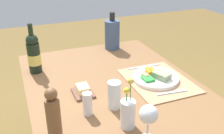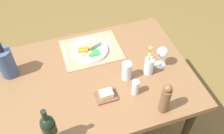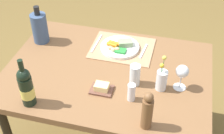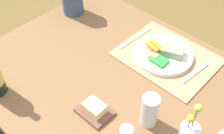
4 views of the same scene
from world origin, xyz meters
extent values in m
cube|color=brown|center=(0.00, 0.00, 0.72)|extent=(1.27, 0.92, 0.04)
cylinder|color=black|center=(0.56, -0.38, 0.35)|extent=(0.05, 0.05, 0.69)
cylinder|color=black|center=(0.56, 0.38, 0.35)|extent=(0.05, 0.05, 0.69)
cube|color=tan|center=(-0.04, -0.25, 0.74)|extent=(0.42, 0.33, 0.01)
cylinder|color=white|center=(-0.02, -0.24, 0.75)|extent=(0.26, 0.26, 0.02)
cube|color=#8CA075|center=(-0.06, -0.26, 0.78)|extent=(0.11, 0.09, 0.03)
cylinder|color=orange|center=(0.02, -0.25, 0.78)|extent=(0.08, 0.04, 0.03)
cylinder|color=orange|center=(0.03, -0.22, 0.78)|extent=(0.08, 0.04, 0.03)
ellipsoid|color=#D6AE7C|center=(-0.02, -0.19, 0.77)|extent=(0.04, 0.03, 0.02)
ellipsoid|color=#D0C17E|center=(0.01, -0.18, 0.77)|extent=(0.04, 0.03, 0.02)
ellipsoid|color=tan|center=(0.03, -0.19, 0.77)|extent=(0.03, 0.03, 0.02)
cube|color=green|center=(-0.04, -0.18, 0.77)|extent=(0.07, 0.06, 0.01)
cube|color=silver|center=(-0.19, -0.25, 0.75)|extent=(0.03, 0.17, 0.00)
cube|color=silver|center=(0.15, -0.26, 0.75)|extent=(0.02, 0.22, 0.00)
cylinder|color=black|center=(0.34, 0.38, 0.83)|extent=(0.08, 0.08, 0.18)
sphere|color=black|center=(0.34, 0.38, 0.94)|extent=(0.07, 0.07, 0.07)
cylinder|color=black|center=(0.34, 0.38, 0.99)|extent=(0.03, 0.03, 0.09)
cylinder|color=#E7D05D|center=(0.34, 0.38, 0.82)|extent=(0.08, 0.08, 0.06)
cylinder|color=white|center=(-0.45, 0.04, 0.78)|extent=(0.01, 0.01, 0.09)
sphere|color=white|center=(-0.45, 0.04, 0.86)|extent=(0.07, 0.07, 0.07)
cube|color=brown|center=(-0.02, 0.18, 0.74)|extent=(0.13, 0.10, 0.01)
cube|color=#F9DE8D|center=(-0.02, 0.18, 0.77)|extent=(0.08, 0.06, 0.04)
cylinder|color=silver|center=(-0.34, 0.08, 0.80)|extent=(0.06, 0.06, 0.13)
cylinder|color=#3F7233|center=(-0.34, 0.07, 0.85)|extent=(0.00, 0.00, 0.22)
sphere|color=#DDCA46|center=(-0.34, 0.07, 0.96)|extent=(0.02, 0.02, 0.02)
cylinder|color=#3F7233|center=(-0.33, 0.08, 0.82)|extent=(0.00, 0.00, 0.17)
sphere|color=gold|center=(-0.33, 0.08, 0.91)|extent=(0.02, 0.02, 0.02)
cylinder|color=#3F7233|center=(-0.33, 0.08, 0.82)|extent=(0.00, 0.00, 0.17)
sphere|color=yellow|center=(-0.33, 0.08, 0.91)|extent=(0.02, 0.02, 0.02)
cylinder|color=brown|center=(-0.31, 0.38, 0.83)|extent=(0.06, 0.06, 0.18)
sphere|color=brown|center=(-0.31, 0.38, 0.94)|extent=(0.05, 0.05, 0.05)
cylinder|color=silver|center=(-0.19, 0.08, 0.80)|extent=(0.06, 0.06, 0.13)
cylinder|color=#B4DFC2|center=(-0.19, 0.08, 0.78)|extent=(0.06, 0.06, 0.07)
cylinder|color=#3D5273|center=(0.53, -0.20, 0.84)|extent=(0.11, 0.11, 0.21)
cylinder|color=black|center=(0.53, -0.20, 0.98)|extent=(0.04, 0.04, 0.06)
cylinder|color=white|center=(-0.19, 0.21, 0.79)|extent=(0.04, 0.04, 0.11)
camera|label=1|loc=(-1.15, 0.47, 1.44)|focal=41.78mm
camera|label=2|loc=(0.24, 1.08, 2.03)|focal=41.00mm
camera|label=3|loc=(-0.39, 1.39, 1.96)|focal=48.60mm
camera|label=4|loc=(-0.50, 0.60, 1.62)|focal=45.89mm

